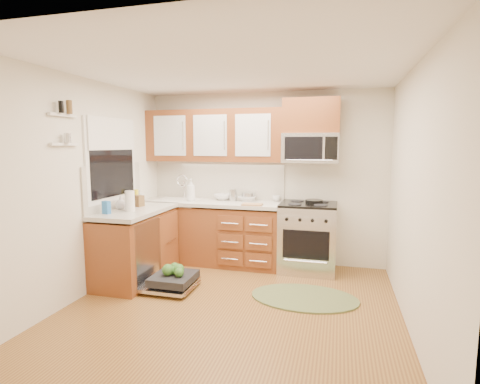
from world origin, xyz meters
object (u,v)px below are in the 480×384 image
(sink, at_px, (178,208))
(skillet, at_px, (314,201))
(cutting_board, at_px, (252,204))
(stock_pot, at_px, (248,197))
(bowl_b, at_px, (223,197))
(cup, at_px, (276,198))
(bowl_a, at_px, (247,199))
(upper_cabinets, at_px, (214,136))
(dishwasher, at_px, (171,281))
(microwave, at_px, (311,148))
(paper_towel_roll, at_px, (130,201))
(rug, at_px, (304,298))
(range, at_px, (308,237))

(sink, distance_m, skillet, 2.01)
(cutting_board, bearing_deg, sink, 170.44)
(stock_pot, relative_size, bowl_b, 0.77)
(stock_pot, distance_m, cup, 0.41)
(skillet, distance_m, bowl_a, 0.99)
(upper_cabinets, distance_m, sink, 1.21)
(dishwasher, distance_m, bowl_b, 1.58)
(skillet, bearing_deg, microwave, 131.83)
(paper_towel_roll, relative_size, bowl_a, 0.97)
(sink, relative_size, bowl_a, 2.37)
(bowl_b, bearing_deg, rug, -40.84)
(range, bearing_deg, stock_pot, 169.19)
(microwave, distance_m, bowl_b, 1.48)
(sink, bearing_deg, rug, -26.25)
(bowl_a, distance_m, cup, 0.43)
(sink, height_order, bowl_a, bowl_a)
(dishwasher, distance_m, stock_pot, 1.70)
(dishwasher, relative_size, cup, 6.23)
(microwave, bearing_deg, bowl_a, 177.15)
(skillet, relative_size, bowl_b, 0.90)
(upper_cabinets, height_order, stock_pot, upper_cabinets)
(range, height_order, skillet, skillet)
(bowl_b, bearing_deg, range, -7.52)
(microwave, height_order, cup, microwave)
(upper_cabinets, relative_size, range, 2.16)
(rug, height_order, paper_towel_roll, paper_towel_roll)
(sink, bearing_deg, bowl_b, 15.64)
(microwave, bearing_deg, range, -90.00)
(bowl_b, bearing_deg, microwave, -2.22)
(microwave, bearing_deg, cup, 168.23)
(upper_cabinets, distance_m, bowl_b, 0.92)
(skillet, distance_m, bowl_b, 1.36)
(rug, relative_size, cutting_board, 4.47)
(upper_cabinets, height_order, microwave, upper_cabinets)
(upper_cabinets, distance_m, skillet, 1.73)
(upper_cabinets, distance_m, dishwasher, 2.19)
(sink, height_order, rug, sink)
(range, distance_m, bowl_b, 1.39)
(sink, xyz_separation_m, skillet, (2.00, 0.05, 0.17))
(microwave, bearing_deg, paper_towel_roll, -151.09)
(upper_cabinets, height_order, sink, upper_cabinets)
(microwave, xyz_separation_m, stock_pot, (-0.89, 0.05, -0.71))
(rug, relative_size, paper_towel_roll, 4.80)
(range, height_order, cup, cup)
(skillet, bearing_deg, rug, -91.06)
(paper_towel_roll, bearing_deg, stock_pot, 44.89)
(microwave, relative_size, cup, 6.76)
(paper_towel_roll, bearing_deg, upper_cabinets, 59.41)
(bowl_a, relative_size, bowl_b, 0.99)
(microwave, height_order, paper_towel_roll, microwave)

